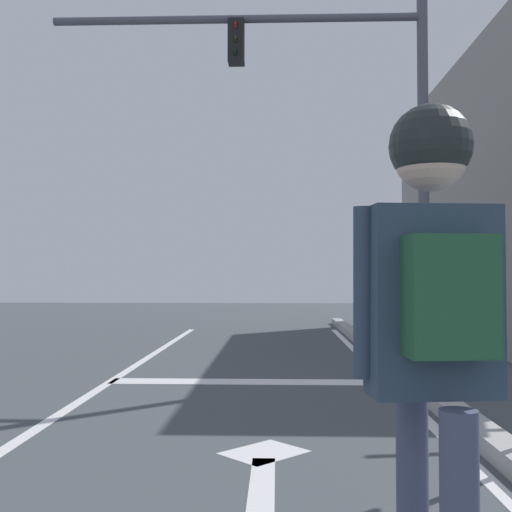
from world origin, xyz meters
TOP-DOWN VIEW (x-y plane):
  - lane_line_center at (-0.56, 6.00)m, footprint 0.12×20.00m
  - lane_line_curbside at (2.82, 6.00)m, footprint 0.12×20.00m
  - stop_bar at (1.20, 8.76)m, footprint 3.54×0.40m
  - lane_arrow_stem at (1.38, 4.89)m, footprint 0.16×1.40m
  - lane_arrow_head at (1.38, 5.74)m, footprint 0.71×0.71m
  - curb_strip at (3.07, 6.00)m, footprint 0.24×24.00m
  - skater at (1.97, 3.09)m, footprint 0.49×0.65m
  - traffic_signal_mast at (2.34, 10.26)m, footprint 5.58×0.34m

SIDE VIEW (x-z plane):
  - lane_line_center at x=-0.56m, z-range 0.00..0.01m
  - lane_line_curbside at x=2.82m, z-range 0.00..0.01m
  - stop_bar at x=1.20m, z-range 0.00..0.01m
  - lane_arrow_stem at x=1.38m, z-range 0.00..0.01m
  - lane_arrow_head at x=1.38m, z-range 0.00..0.01m
  - curb_strip at x=3.07m, z-range 0.00..0.14m
  - skater at x=1.97m, z-range 0.33..2.11m
  - traffic_signal_mast at x=2.34m, z-range 1.04..6.55m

